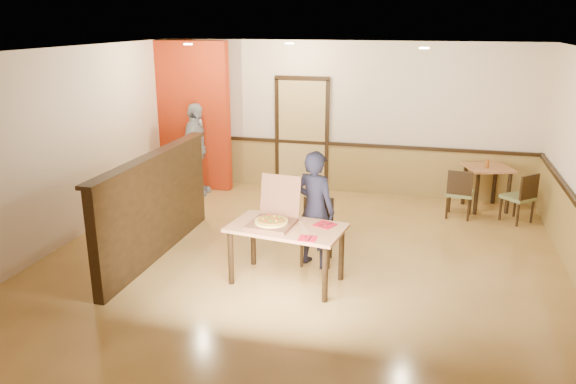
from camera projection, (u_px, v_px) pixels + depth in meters
name	position (u px, v px, depth m)	size (l,w,h in m)	color
floor	(300.00, 264.00, 7.59)	(7.00, 7.00, 0.00)	tan
ceiling	(302.00, 51.00, 6.76)	(7.00, 7.00, 0.00)	black
wall_back	(344.00, 118.00, 10.41)	(7.00, 7.00, 0.00)	beige
wall_left	(63.00, 148.00, 8.02)	(7.00, 7.00, 0.00)	beige
wainscot_back	(343.00, 168.00, 10.67)	(7.00, 0.04, 0.90)	olive
chair_rail_back	(343.00, 144.00, 10.51)	(7.00, 0.06, 0.06)	black
back_door	(302.00, 135.00, 10.67)	(0.90, 0.06, 2.10)	tan
booth_partition	(155.00, 205.00, 7.67)	(0.20, 3.10, 1.44)	black
red_accent_panel	(189.00, 116.00, 10.65)	(1.60, 0.20, 2.78)	#9F270B
spot_a	(188.00, 44.00, 8.98)	(0.14, 0.14, 0.02)	#FFE5B2
spot_b	(289.00, 43.00, 9.27)	(0.14, 0.14, 0.02)	#FFE5B2
spot_c	(424.00, 48.00, 7.82)	(0.14, 0.14, 0.02)	#FFE5B2
main_table	(287.00, 234.00, 6.89)	(1.48, 0.97, 0.74)	tan
diner_chair	(317.00, 228.00, 7.56)	(0.47, 0.47, 0.87)	olive
side_chair_left	(460.00, 192.00, 9.20)	(0.46, 0.46, 0.83)	olive
side_chair_right	(521.00, 196.00, 8.99)	(0.58, 0.58, 0.83)	olive
side_table	(487.00, 176.00, 9.62)	(0.90, 0.90, 0.76)	tan
diner	(315.00, 209.00, 7.34)	(0.57, 0.38, 1.57)	black
passerby	(196.00, 149.00, 10.37)	(1.01, 0.42, 1.71)	gray
pizza_box	(273.00, 219.00, 6.91)	(0.58, 0.67, 0.56)	brown
pizza	(271.00, 222.00, 6.87)	(0.42, 0.42, 0.03)	#F0C857
napkin_near	(308.00, 238.00, 6.48)	(0.21, 0.21, 0.01)	red
napkin_far	(325.00, 225.00, 6.90)	(0.31, 0.31, 0.01)	red
condiment	(487.00, 164.00, 9.43)	(0.06, 0.06, 0.15)	brown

